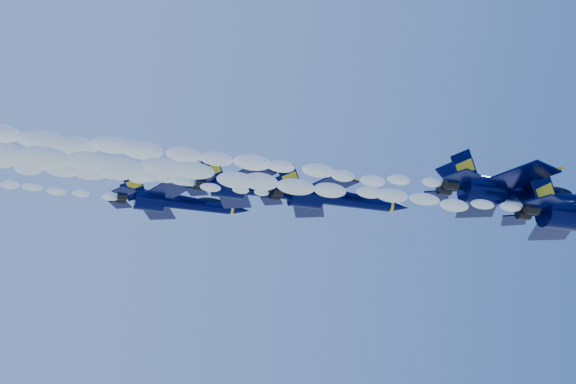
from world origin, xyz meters
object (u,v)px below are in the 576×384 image
object	(u,v)px
jet_second	(515,193)
jet_third	(333,199)
jet_fourth	(256,189)
jet_fifth	(176,202)

from	to	relation	value
jet_second	jet_third	bearing A→B (deg)	135.85
jet_third	jet_fourth	world-z (taller)	jet_fourth
jet_third	jet_fifth	bearing A→B (deg)	132.49
jet_second	jet_third	size ratio (longest dim) A/B	1.14
jet_second	jet_fifth	size ratio (longest dim) A/B	1.11
jet_fourth	jet_fifth	size ratio (longest dim) A/B	0.99
jet_third	jet_fifth	distance (m)	20.83
jet_second	jet_fifth	bearing A→B (deg)	134.07
jet_fourth	jet_third	bearing A→B (deg)	-41.22
jet_second	jet_fourth	size ratio (longest dim) A/B	1.12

